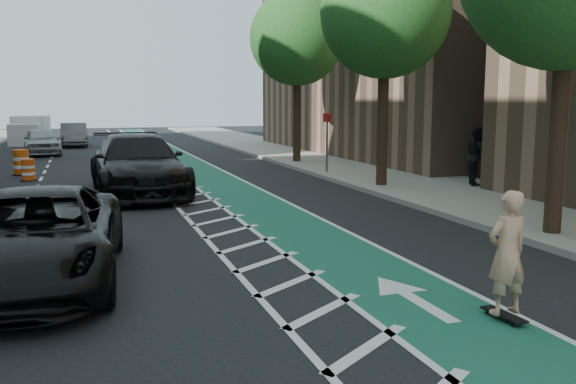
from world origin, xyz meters
name	(u,v)px	position (x,y,z in m)	size (l,w,h in m)	color
ground	(185,269)	(0.00, 0.00, 0.00)	(120.00, 120.00, 0.00)	black
bike_lane	(225,187)	(3.00, 10.00, 0.01)	(2.00, 90.00, 0.01)	#185542
buffer_strip	(182,189)	(1.50, 10.00, 0.01)	(1.40, 90.00, 0.01)	silver
sidewalk_right	(393,177)	(9.50, 10.00, 0.07)	(5.00, 90.00, 0.15)	gray
curb_right	(333,180)	(7.05, 10.00, 0.08)	(0.12, 90.00, 0.16)	gray
tree_r_c	(383,14)	(7.90, 8.00, 5.77)	(4.20, 4.20, 7.90)	#382619
tree_r_d	(300,38)	(7.90, 16.00, 5.77)	(4.20, 4.20, 7.90)	#382619
sign_post	(327,142)	(7.60, 12.00, 1.35)	(0.35, 0.08, 2.47)	#4C4C4C
skateboard	(504,315)	(3.70, -3.91, 0.08)	(0.25, 0.73, 0.10)	black
skateboarder	(507,253)	(3.70, -3.91, 0.94)	(0.62, 0.41, 1.69)	tan
suv_near	(37,237)	(-2.40, -0.07, 0.77)	(2.55, 5.53, 1.54)	black
suv_far	(137,164)	(0.00, 9.37, 0.95)	(2.66, 6.54, 1.90)	black
car_silver	(42,141)	(-3.77, 25.74, 0.76)	(1.80, 4.48, 1.53)	#A1A2A6
car_grey	(74,135)	(-2.16, 31.90, 0.76)	(1.61, 4.62, 1.52)	slate
pedestrian	(478,156)	(10.92, 6.76, 1.14)	(0.96, 0.75, 1.97)	black
box_truck	(30,131)	(-5.04, 34.95, 0.89)	(2.49, 4.80, 1.92)	white
barrel_a	(59,213)	(-2.20, 4.16, 0.42)	(0.65, 0.65, 0.89)	orange
barrel_b	(28,170)	(-3.60, 14.00, 0.39)	(0.60, 0.60, 0.82)	#E3470B
barrel_c	(21,163)	(-4.00, 15.99, 0.48)	(0.75, 0.75, 1.02)	#E2510B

